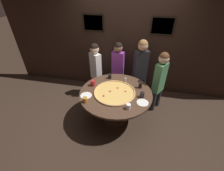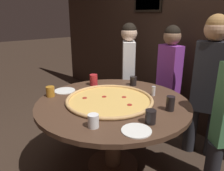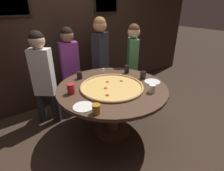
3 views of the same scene
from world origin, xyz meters
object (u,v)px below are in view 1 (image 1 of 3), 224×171
diner_side_left (118,66)px  drink_cup_far_left (93,83)px  dining_table (116,98)px  drink_cup_near_right (128,107)px  white_plate_left_side (143,103)px  giant_pizza (115,92)px  diner_far_right (96,68)px  drink_cup_front_edge (85,100)px  white_plate_near_front (86,95)px  diner_centre_back (140,67)px  drink_cup_near_left (142,95)px  drink_cup_centre_back (140,85)px  drink_cup_beside_pizza (110,76)px  condiment_shaker (126,80)px  diner_side_right (160,79)px

diner_side_left → drink_cup_far_left: bearing=74.5°
dining_table → drink_cup_near_right: (0.30, -0.42, 0.20)m
drink_cup_far_left → white_plate_left_side: bearing=-18.3°
giant_pizza → diner_far_right: (-0.63, 0.82, 0.05)m
dining_table → drink_cup_near_right: bearing=-54.9°
drink_cup_front_edge → white_plate_near_front: (-0.05, 0.18, -0.05)m
diner_centre_back → diner_side_left: 0.58m
dining_table → drink_cup_near_left: bearing=-5.7°
drink_cup_centre_back → giant_pizza: bearing=-150.6°
drink_cup_front_edge → diner_far_right: size_ratio=0.07×
drink_cup_beside_pizza → white_plate_near_front: 0.78m
giant_pizza → drink_cup_near_left: drink_cup_near_left is taller
giant_pizza → white_plate_left_side: size_ratio=3.81×
diner_far_right → drink_cup_front_edge: bearing=137.0°
giant_pizza → drink_cup_far_left: bearing=162.7°
drink_cup_centre_back → diner_far_right: diner_far_right is taller
condiment_shaker → diner_side_right: (0.73, 0.15, 0.02)m
drink_cup_centre_back → drink_cup_front_edge: size_ratio=1.27×
drink_cup_front_edge → diner_side_left: (0.35, 1.43, 0.01)m
drink_cup_front_edge → white_plate_left_side: size_ratio=0.46×
giant_pizza → drink_cup_front_edge: drink_cup_front_edge is taller
drink_cup_far_left → condiment_shaker: bearing=23.3°
dining_table → drink_cup_centre_back: size_ratio=11.29×
drink_cup_near_left → diner_centre_back: diner_centre_back is taller
white_plate_near_front → diner_centre_back: (0.97, 1.17, 0.12)m
drink_cup_front_edge → diner_side_right: 1.67m
white_plate_near_front → diner_far_right: 1.04m
drink_cup_near_left → white_plate_near_front: 1.08m
drink_cup_centre_back → white_plate_near_front: 1.12m
diner_far_right → diner_side_right: 1.54m
dining_table → diner_side_right: size_ratio=1.02×
diner_centre_back → drink_cup_beside_pizza: bearing=10.2°
white_plate_near_front → diner_side_left: diner_side_left is taller
drink_cup_near_right → diner_centre_back: diner_centre_back is taller
white_plate_left_side → diner_side_left: size_ratio=0.16×
drink_cup_far_left → diner_centre_back: diner_centre_back is taller
giant_pizza → diner_side_left: bearing=96.3°
condiment_shaker → diner_centre_back: size_ratio=0.06×
giant_pizza → drink_cup_centre_back: (0.49, 0.28, 0.05)m
drink_cup_front_edge → white_plate_left_side: 1.05m
dining_table → condiment_shaker: bearing=71.4°
drink_cup_far_left → diner_side_left: diner_side_left is taller
white_plate_near_front → condiment_shaker: bearing=43.2°
giant_pizza → drink_cup_front_edge: size_ratio=8.21×
giant_pizza → diner_side_left: 1.06m
diner_far_right → diner_side_right: bearing=-149.5°
white_plate_near_front → diner_side_right: (1.41, 0.79, 0.07)m
drink_cup_beside_pizza → white_plate_near_front: drink_cup_beside_pizza is taller
giant_pizza → diner_side_right: bearing=33.5°
drink_cup_front_edge → diner_side_right: (1.36, 0.97, 0.02)m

